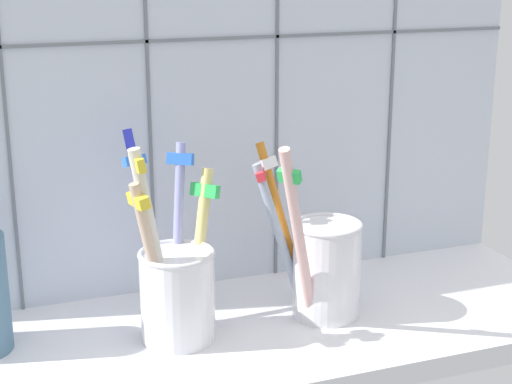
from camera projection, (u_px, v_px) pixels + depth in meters
The scene contains 4 objects.
counter_slab at pixel (254, 336), 73.07cm from camera, with size 64.00×22.00×2.00cm, color silver.
tile_wall_back at pixel (211, 80), 77.69cm from camera, with size 64.00×2.20×45.00cm.
toothbrush_cup_left at pixel (177, 285), 68.86cm from camera, with size 8.78×11.06×17.58cm.
toothbrush_cup_right at pixel (324, 265), 73.25cm from camera, with size 10.35×11.37×17.65cm.
Camera 1 is at (-23.04, -62.16, 34.37)cm, focal length 56.79 mm.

